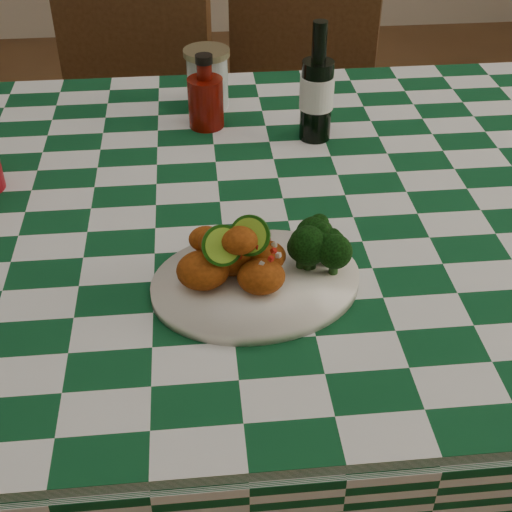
{
  "coord_description": "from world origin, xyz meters",
  "views": [
    {
      "loc": [
        -0.04,
        -0.97,
        1.41
      ],
      "look_at": [
        0.04,
        -0.22,
        0.84
      ],
      "focal_mm": 50.0,
      "sensor_mm": 36.0,
      "label": 1
    }
  ],
  "objects_px": {
    "dining_table": "(226,372)",
    "fried_chicken_pile": "(239,254)",
    "wooden_chair_left": "(118,166)",
    "wooden_chair_right": "(286,157)",
    "mason_jar": "(208,79)",
    "beer_bottle": "(317,82)",
    "ketchup_bottle": "(205,91)",
    "plate": "(256,283)"
  },
  "relations": [
    {
      "from": "plate",
      "to": "mason_jar",
      "type": "relative_size",
      "value": 2.45
    },
    {
      "from": "beer_bottle",
      "to": "fried_chicken_pile",
      "type": "bearing_deg",
      "value": -112.08
    },
    {
      "from": "wooden_chair_left",
      "to": "wooden_chair_right",
      "type": "bearing_deg",
      "value": 23.0
    },
    {
      "from": "wooden_chair_left",
      "to": "wooden_chair_right",
      "type": "height_order",
      "value": "wooden_chair_left"
    },
    {
      "from": "ketchup_bottle",
      "to": "wooden_chair_right",
      "type": "bearing_deg",
      "value": 64.64
    },
    {
      "from": "dining_table",
      "to": "plate",
      "type": "distance_m",
      "value": 0.46
    },
    {
      "from": "ketchup_bottle",
      "to": "dining_table",
      "type": "bearing_deg",
      "value": -88.02
    },
    {
      "from": "fried_chicken_pile",
      "to": "wooden_chair_right",
      "type": "distance_m",
      "value": 1.06
    },
    {
      "from": "plate",
      "to": "beer_bottle",
      "type": "xyz_separation_m",
      "value": [
        0.15,
        0.43,
        0.1
      ]
    },
    {
      "from": "beer_bottle",
      "to": "wooden_chair_right",
      "type": "distance_m",
      "value": 0.7
    },
    {
      "from": "ketchup_bottle",
      "to": "wooden_chair_left",
      "type": "xyz_separation_m",
      "value": [
        -0.23,
        0.44,
        -0.39
      ]
    },
    {
      "from": "mason_jar",
      "to": "plate",
      "type": "bearing_deg",
      "value": -86.2
    },
    {
      "from": "fried_chicken_pile",
      "to": "ketchup_bottle",
      "type": "bearing_deg",
      "value": 92.75
    },
    {
      "from": "ketchup_bottle",
      "to": "wooden_chair_left",
      "type": "relative_size",
      "value": 0.15
    },
    {
      "from": "dining_table",
      "to": "wooden_chair_left",
      "type": "relative_size",
      "value": 1.8
    },
    {
      "from": "ketchup_bottle",
      "to": "beer_bottle",
      "type": "height_order",
      "value": "beer_bottle"
    },
    {
      "from": "dining_table",
      "to": "fried_chicken_pile",
      "type": "height_order",
      "value": "fried_chicken_pile"
    },
    {
      "from": "fried_chicken_pile",
      "to": "beer_bottle",
      "type": "height_order",
      "value": "beer_bottle"
    },
    {
      "from": "plate",
      "to": "mason_jar",
      "type": "bearing_deg",
      "value": 93.8
    },
    {
      "from": "plate",
      "to": "wooden_chair_right",
      "type": "height_order",
      "value": "wooden_chair_right"
    },
    {
      "from": "beer_bottle",
      "to": "ketchup_bottle",
      "type": "bearing_deg",
      "value": 160.96
    },
    {
      "from": "dining_table",
      "to": "beer_bottle",
      "type": "xyz_separation_m",
      "value": [
        0.19,
        0.2,
        0.5
      ]
    },
    {
      "from": "ketchup_bottle",
      "to": "wooden_chair_right",
      "type": "relative_size",
      "value": 0.16
    },
    {
      "from": "wooden_chair_left",
      "to": "mason_jar",
      "type": "bearing_deg",
      "value": -37.2
    },
    {
      "from": "dining_table",
      "to": "wooden_chair_right",
      "type": "distance_m",
      "value": 0.77
    },
    {
      "from": "beer_bottle",
      "to": "plate",
      "type": "bearing_deg",
      "value": -109.46
    },
    {
      "from": "beer_bottle",
      "to": "dining_table",
      "type": "bearing_deg",
      "value": -132.6
    },
    {
      "from": "ketchup_bottle",
      "to": "wooden_chair_right",
      "type": "xyz_separation_m",
      "value": [
        0.22,
        0.47,
        -0.41
      ]
    },
    {
      "from": "dining_table",
      "to": "fried_chicken_pile",
      "type": "xyz_separation_m",
      "value": [
        0.01,
        -0.22,
        0.45
      ]
    },
    {
      "from": "dining_table",
      "to": "ketchup_bottle",
      "type": "relative_size",
      "value": 11.91
    },
    {
      "from": "beer_bottle",
      "to": "wooden_chair_left",
      "type": "distance_m",
      "value": 0.79
    },
    {
      "from": "mason_jar",
      "to": "beer_bottle",
      "type": "xyz_separation_m",
      "value": [
        0.19,
        -0.15,
        0.05
      ]
    },
    {
      "from": "plate",
      "to": "dining_table",
      "type": "bearing_deg",
      "value": 99.34
    },
    {
      "from": "fried_chicken_pile",
      "to": "ketchup_bottle",
      "type": "relative_size",
      "value": 0.95
    },
    {
      "from": "fried_chicken_pile",
      "to": "wooden_chair_left",
      "type": "distance_m",
      "value": 1.04
    },
    {
      "from": "wooden_chair_right",
      "to": "wooden_chair_left",
      "type": "bearing_deg",
      "value": -155.58
    },
    {
      "from": "beer_bottle",
      "to": "wooden_chair_right",
      "type": "height_order",
      "value": "beer_bottle"
    },
    {
      "from": "dining_table",
      "to": "fried_chicken_pile",
      "type": "bearing_deg",
      "value": -86.31
    },
    {
      "from": "dining_table",
      "to": "mason_jar",
      "type": "distance_m",
      "value": 0.58
    },
    {
      "from": "plate",
      "to": "mason_jar",
      "type": "xyz_separation_m",
      "value": [
        -0.04,
        0.58,
        0.05
      ]
    },
    {
      "from": "mason_jar",
      "to": "ketchup_bottle",
      "type": "bearing_deg",
      "value": -95.04
    },
    {
      "from": "fried_chicken_pile",
      "to": "wooden_chair_left",
      "type": "xyz_separation_m",
      "value": [
        -0.25,
        0.93,
        -0.39
      ]
    }
  ]
}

